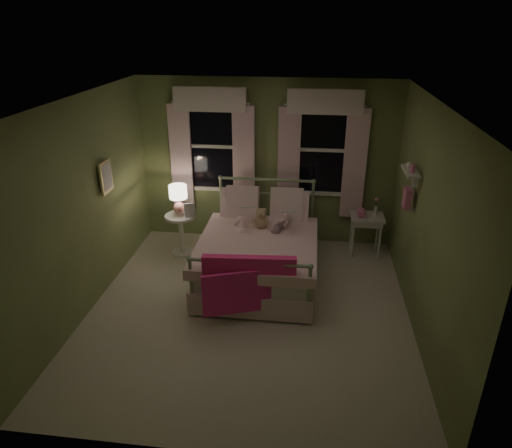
# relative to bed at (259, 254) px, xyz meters

# --- Properties ---
(room_shell) EXTENTS (4.20, 4.20, 4.20)m
(room_shell) POSITION_rel_bed_xyz_m (-0.04, -0.81, 0.92)
(room_shell) COLOR #EFE3CF
(room_shell) RESTS_ON ground
(bed) EXTENTS (1.58, 2.04, 1.18)m
(bed) POSITION_rel_bed_xyz_m (0.00, 0.00, 0.00)
(bed) COLOR white
(bed) RESTS_ON ground
(pink_throw) EXTENTS (1.10, 0.40, 0.71)m
(pink_throw) POSITION_rel_bed_xyz_m (0.00, -1.03, 0.23)
(pink_throw) COLOR #FF3188
(pink_throw) RESTS_ON bed
(child_left) EXTENTS (0.30, 0.21, 0.77)m
(child_left) POSITION_rel_bed_xyz_m (-0.28, 0.42, 0.57)
(child_left) COLOR #F7D1DD
(child_left) RESTS_ON bed
(child_right) EXTENTS (0.42, 0.36, 0.73)m
(child_right) POSITION_rel_bed_xyz_m (0.28, 0.42, 0.55)
(child_right) COLOR #F7D1DD
(child_right) RESTS_ON bed
(book_left) EXTENTS (0.20, 0.12, 0.26)m
(book_left) POSITION_rel_bed_xyz_m (-0.28, 0.17, 0.58)
(book_left) COLOR beige
(book_left) RESTS_ON child_left
(book_right) EXTENTS (0.21, 0.14, 0.26)m
(book_right) POSITION_rel_bed_xyz_m (0.28, 0.17, 0.54)
(book_right) COLOR beige
(book_right) RESTS_ON child_right
(teddy_bear) EXTENTS (0.24, 0.20, 0.32)m
(teddy_bear) POSITION_rel_bed_xyz_m (0.00, 0.26, 0.41)
(teddy_bear) COLOR tan
(teddy_bear) RESTS_ON bed
(nightstand_left) EXTENTS (0.46, 0.46, 0.65)m
(nightstand_left) POSITION_rel_bed_xyz_m (-1.28, 0.58, 0.03)
(nightstand_left) COLOR white
(nightstand_left) RESTS_ON ground
(table_lamp) EXTENTS (0.27, 0.27, 0.45)m
(table_lamp) POSITION_rel_bed_xyz_m (-1.28, 0.58, 0.57)
(table_lamp) COLOR pink
(table_lamp) RESTS_ON nightstand_left
(book_nightstand) EXTENTS (0.22, 0.26, 0.02)m
(book_nightstand) POSITION_rel_bed_xyz_m (-1.18, 0.50, 0.27)
(book_nightstand) COLOR beige
(book_nightstand) RESTS_ON nightstand_left
(nightstand_right) EXTENTS (0.50, 0.40, 0.64)m
(nightstand_right) POSITION_rel_bed_xyz_m (1.55, 0.91, 0.17)
(nightstand_right) COLOR white
(nightstand_right) RESTS_ON ground
(pink_toy) EXTENTS (0.14, 0.18, 0.14)m
(pink_toy) POSITION_rel_bed_xyz_m (1.45, 0.91, 0.32)
(pink_toy) COLOR pink
(pink_toy) RESTS_ON nightstand_right
(bud_vase) EXTENTS (0.06, 0.06, 0.28)m
(bud_vase) POSITION_rel_bed_xyz_m (1.67, 0.96, 0.41)
(bud_vase) COLOR white
(bud_vase) RESTS_ON nightstand_right
(window_left) EXTENTS (1.34, 0.13, 1.96)m
(window_left) POSITION_rel_bed_xyz_m (-0.89, 1.22, 1.24)
(window_left) COLOR black
(window_left) RESTS_ON room_shell
(window_right) EXTENTS (1.34, 0.13, 1.96)m
(window_right) POSITION_rel_bed_xyz_m (0.81, 1.22, 1.24)
(window_right) COLOR black
(window_right) RESTS_ON room_shell
(wall_shelf) EXTENTS (0.15, 0.50, 0.60)m
(wall_shelf) POSITION_rel_bed_xyz_m (1.86, -0.11, 1.14)
(wall_shelf) COLOR white
(wall_shelf) RESTS_ON room_shell
(framed_picture) EXTENTS (0.03, 0.32, 0.42)m
(framed_picture) POSITION_rel_bed_xyz_m (-1.98, -0.21, 1.12)
(framed_picture) COLOR beige
(framed_picture) RESTS_ON room_shell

